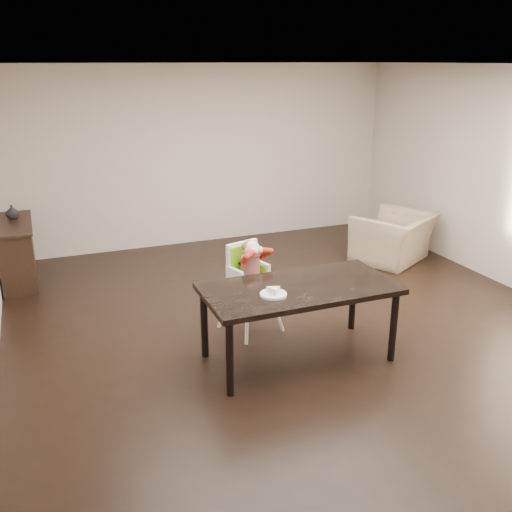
# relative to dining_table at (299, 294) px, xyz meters

# --- Properties ---
(ground) EXTENTS (7.00, 7.00, 0.00)m
(ground) POSITION_rel_dining_table_xyz_m (0.30, 0.49, -0.67)
(ground) COLOR black
(ground) RESTS_ON ground
(room_walls) EXTENTS (6.02, 7.02, 2.71)m
(room_walls) POSITION_rel_dining_table_xyz_m (0.30, 0.49, 1.18)
(room_walls) COLOR beige
(room_walls) RESTS_ON ground
(dining_table) EXTENTS (1.80, 0.90, 0.75)m
(dining_table) POSITION_rel_dining_table_xyz_m (0.00, 0.00, 0.00)
(dining_table) COLOR black
(dining_table) RESTS_ON ground
(high_chair) EXTENTS (0.52, 0.52, 1.00)m
(high_chair) POSITION_rel_dining_table_xyz_m (-0.20, 0.77, 0.03)
(high_chair) COLOR white
(high_chair) RESTS_ON ground
(plate) EXTENTS (0.31, 0.31, 0.07)m
(plate) POSITION_rel_dining_table_xyz_m (-0.31, -0.11, 0.10)
(plate) COLOR white
(plate) RESTS_ON dining_table
(armchair) EXTENTS (1.25, 1.10, 0.92)m
(armchair) POSITION_rel_dining_table_xyz_m (2.50, 2.07, -0.21)
(armchair) COLOR #9F8765
(armchair) RESTS_ON ground
(sideboard) EXTENTS (0.44, 1.26, 0.79)m
(sideboard) POSITION_rel_dining_table_xyz_m (-2.48, 3.19, -0.27)
(sideboard) COLOR black
(sideboard) RESTS_ON ground
(vase) EXTENTS (0.21, 0.22, 0.17)m
(vase) POSITION_rel_dining_table_xyz_m (-2.48, 3.40, 0.20)
(vase) COLOR #99999E
(vase) RESTS_ON sideboard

